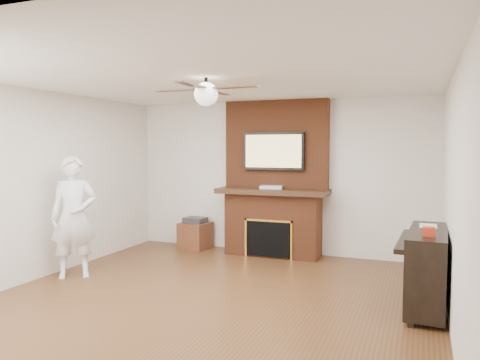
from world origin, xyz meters
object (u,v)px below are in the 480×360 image
at_px(fireplace, 274,193).
at_px(piano, 427,267).
at_px(side_table, 195,234).
at_px(person, 74,217).

height_order(fireplace, piano, fireplace).
distance_m(side_table, piano, 4.11).
xyz_separation_m(fireplace, person, (-2.10, -2.25, -0.18)).
relative_size(fireplace, side_table, 4.66).
xyz_separation_m(fireplace, side_table, (-1.39, -0.07, -0.75)).
bearing_deg(fireplace, piano, -39.38).
bearing_deg(fireplace, side_table, -177.25).
relative_size(person, side_table, 3.03).
bearing_deg(side_table, fireplace, 10.02).
relative_size(side_table, piano, 0.40).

